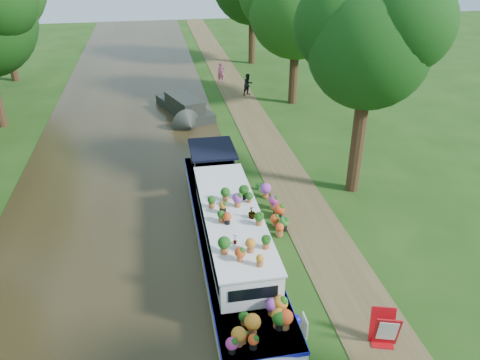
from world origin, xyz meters
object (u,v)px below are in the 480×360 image
(sandwich_board, at_px, (384,330))
(pedestrian_dark, at_px, (248,84))
(plant_boat, at_px, (232,238))
(pedestrian_pink, at_px, (221,73))
(second_boat, at_px, (185,107))

(sandwich_board, relative_size, pedestrian_dark, 0.72)
(plant_boat, distance_m, sandwich_board, 5.75)
(sandwich_board, bearing_deg, pedestrian_dark, 105.06)
(pedestrian_pink, xyz_separation_m, pedestrian_dark, (1.40, -3.38, 0.00))
(plant_boat, xyz_separation_m, pedestrian_pink, (2.75, 21.42, -0.08))
(sandwich_board, distance_m, pedestrian_dark, 22.64)
(sandwich_board, distance_m, pedestrian_pink, 26.01)
(second_boat, bearing_deg, pedestrian_pink, 43.82)
(sandwich_board, xyz_separation_m, pedestrian_dark, (0.70, 22.62, 0.26))
(second_boat, bearing_deg, pedestrian_dark, 14.48)
(second_boat, relative_size, pedestrian_dark, 4.32)
(plant_boat, bearing_deg, sandwich_board, -53.08)
(plant_boat, height_order, second_boat, plant_boat)
(sandwich_board, height_order, pedestrian_pink, pedestrian_pink)
(pedestrian_pink, bearing_deg, pedestrian_dark, -67.06)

